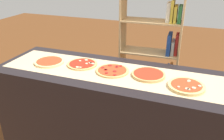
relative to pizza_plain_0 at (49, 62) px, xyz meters
The scene contains 8 objects.
counter 0.80m from the pizza_plain_0, ahead, with size 2.13×0.71×0.95m, color black.
parchment_paper 0.64m from the pizza_plain_0, ahead, with size 2.02×0.47×0.00m, color tan.
pizza_plain_0 is the anchor object (origin of this frame).
pizza_mushroom_1 0.33m from the pizza_plain_0, 11.60° to the left, with size 0.28×0.28×0.02m.
pizza_pepperoni_2 0.64m from the pizza_plain_0, ahead, with size 0.29×0.29×0.02m.
pizza_plain_3 0.96m from the pizza_plain_0, ahead, with size 0.28×0.28×0.02m.
pizza_mushroom_4 1.28m from the pizza_plain_0, ahead, with size 0.28×0.28×0.03m.
bookshelf 1.38m from the pizza_plain_0, 50.52° to the left, with size 0.75×0.32×1.60m.
Camera 1 is at (0.64, -1.75, 1.83)m, focal length 37.28 mm.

